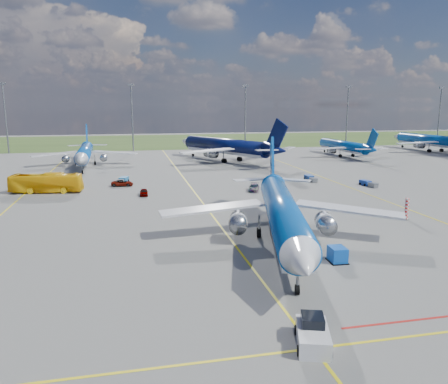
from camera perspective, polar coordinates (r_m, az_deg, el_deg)
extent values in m
plane|color=#575755|center=(48.24, 1.99, -7.67)|extent=(400.00, 400.00, 0.00)
cube|color=#2D4719|center=(195.16, -8.92, 6.59)|extent=(400.00, 80.00, 0.01)
cube|color=yellow|center=(76.67, -3.51, -0.50)|extent=(0.25, 160.00, 0.02)
cube|color=yellow|center=(30.97, 11.63, -19.38)|extent=(60.00, 0.25, 0.02)
cube|color=yellow|center=(87.68, -24.33, 0.01)|extent=(0.25, 120.00, 0.02)
cube|color=yellow|center=(95.07, 13.71, 1.51)|extent=(0.25, 120.00, 0.02)
cube|color=#A5140F|center=(36.11, 22.43, -15.35)|extent=(10.00, 0.25, 0.02)
cylinder|color=slate|center=(159.06, -26.62, 8.47)|extent=(0.50, 0.50, 22.00)
cube|color=slate|center=(159.12, -26.98, 12.52)|extent=(2.20, 0.50, 0.80)
cylinder|color=slate|center=(154.27, -11.90, 9.36)|extent=(0.50, 0.50, 22.00)
cube|color=slate|center=(154.34, -12.07, 13.55)|extent=(2.20, 0.50, 0.80)
cylinder|color=slate|center=(159.69, 2.81, 9.64)|extent=(0.50, 0.50, 22.00)
cube|color=slate|center=(159.76, 2.85, 13.70)|extent=(2.20, 0.50, 0.80)
cylinder|color=slate|center=(174.36, 15.79, 9.38)|extent=(0.50, 0.50, 22.00)
cube|color=slate|center=(174.42, 15.99, 13.09)|extent=(2.20, 0.50, 0.80)
cylinder|color=slate|center=(196.22, 26.29, 8.82)|extent=(0.50, 0.50, 22.00)
cube|color=slate|center=(196.28, 26.59, 12.10)|extent=(2.20, 0.50, 0.80)
cylinder|color=red|center=(65.69, 22.74, -2.05)|extent=(0.50, 0.50, 3.00)
cube|color=silver|center=(31.01, 11.52, -18.06)|extent=(3.16, 4.36, 1.21)
cube|color=black|center=(31.10, 11.48, -16.21)|extent=(1.94, 2.06, 0.84)
cube|color=slate|center=(33.18, 11.09, -16.15)|extent=(0.91, 2.20, 0.19)
cube|color=#0C4AB1|center=(46.21, 14.59, -7.90)|extent=(1.66, 2.03, 1.55)
imported|color=yellow|center=(85.38, -22.21, 1.10)|extent=(13.02, 4.65, 3.55)
imported|color=#999999|center=(77.97, -10.42, -0.03)|extent=(1.50, 3.46, 1.16)
imported|color=#999999|center=(87.87, -13.15, 1.13)|extent=(4.40, 2.36, 1.18)
imported|color=#999999|center=(81.03, 3.92, 0.59)|extent=(3.25, 4.70, 1.26)
cube|color=#1A3D9D|center=(90.96, 17.96, 1.16)|extent=(1.60, 2.50, 0.99)
cube|color=slate|center=(89.20, 18.90, 0.85)|extent=(1.34, 1.94, 0.81)
cube|color=#1A66A1|center=(91.93, -12.97, 1.57)|extent=(2.09, 2.95, 1.13)
cube|color=slate|center=(89.43, -13.44, 1.21)|extent=(1.73, 2.30, 0.92)
cube|color=navy|center=(94.15, 11.03, 1.85)|extent=(1.40, 2.51, 1.05)
cube|color=slate|center=(91.90, 11.60, 1.54)|extent=(1.20, 1.94, 0.86)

